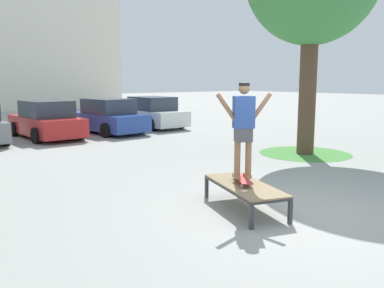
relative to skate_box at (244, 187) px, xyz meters
The scene contains 8 objects.
ground_plane 1.04m from the skate_box, 51.63° to the right, with size 120.00×120.00×0.00m, color #999993.
skate_box is the anchor object (origin of this frame).
skateboard 0.15m from the skate_box, 71.68° to the left, with size 0.59×0.79×0.09m.
skater 1.12m from the skate_box, 71.42° to the left, with size 0.89×0.59×1.69m.
grass_patch_near_right 6.20m from the skate_box, 26.47° to the left, with size 2.84×2.84×0.01m, color #47893D.
car_red 11.37m from the skate_box, 88.05° to the left, with size 2.01×4.25×1.50m.
car_blue 11.71m from the skate_box, 74.95° to the left, with size 2.20×4.34×1.50m.
car_white 13.18m from the skate_box, 64.43° to the left, with size 1.95×4.21×1.50m.
Camera 1 is at (-5.68, -4.17, 2.28)m, focal length 38.09 mm.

